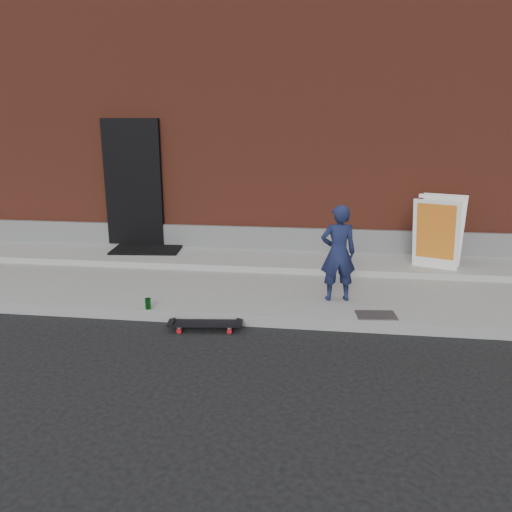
% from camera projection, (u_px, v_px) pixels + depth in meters
% --- Properties ---
extents(ground, '(80.00, 80.00, 0.00)m').
position_uv_depth(ground, '(254.00, 327.00, 6.16)').
color(ground, black).
rests_on(ground, ground).
extents(sidewalk, '(20.00, 3.00, 0.15)m').
position_uv_depth(sidewalk, '(267.00, 284.00, 7.58)').
color(sidewalk, gray).
rests_on(sidewalk, ground).
extents(apron, '(20.00, 1.20, 0.10)m').
position_uv_depth(apron, '(273.00, 260.00, 8.41)').
color(apron, gray).
rests_on(apron, sidewalk).
extents(building, '(20.00, 8.10, 5.00)m').
position_uv_depth(building, '(293.00, 121.00, 12.22)').
color(building, maroon).
rests_on(building, ground).
extents(child, '(0.51, 0.38, 1.28)m').
position_uv_depth(child, '(338.00, 253.00, 6.53)').
color(child, '#171E41').
rests_on(child, sidewalk).
extents(skateboard, '(0.89, 0.33, 0.10)m').
position_uv_depth(skateboard, '(205.00, 324.00, 6.05)').
color(skateboard, red).
rests_on(skateboard, ground).
extents(pizza_sign, '(0.92, 0.99, 1.13)m').
position_uv_depth(pizza_sign, '(438.00, 231.00, 7.73)').
color(pizza_sign, white).
rests_on(pizza_sign, apron).
extents(soda_can, '(0.08, 0.08, 0.14)m').
position_uv_depth(soda_can, '(148.00, 304.00, 6.33)').
color(soda_can, '#167121').
rests_on(soda_can, sidewalk).
extents(doormat, '(1.27, 1.07, 0.03)m').
position_uv_depth(doormat, '(148.00, 248.00, 8.98)').
color(doormat, black).
rests_on(doormat, apron).
extents(utility_plate, '(0.51, 0.36, 0.01)m').
position_uv_depth(utility_plate, '(376.00, 315.00, 6.12)').
color(utility_plate, '#4F5054').
rests_on(utility_plate, sidewalk).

